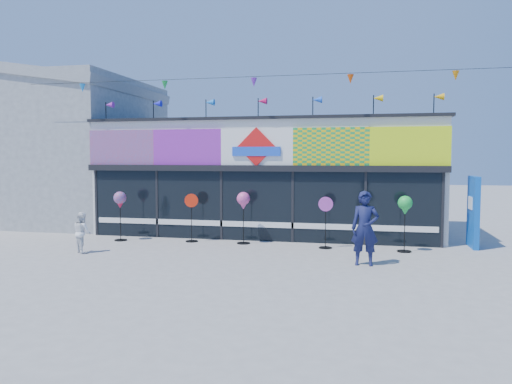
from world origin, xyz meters
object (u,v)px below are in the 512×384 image
(blue_sign, at_px, (473,212))
(spinner_2, at_px, (243,202))
(adult_man, at_px, (365,228))
(child, at_px, (82,232))
(spinner_0, at_px, (120,201))
(spinner_3, at_px, (326,221))
(spinner_4, at_px, (405,207))
(spinner_1, at_px, (192,216))

(blue_sign, height_order, spinner_2, blue_sign)
(adult_man, distance_m, child, 8.00)
(spinner_2, height_order, adult_man, adult_man)
(spinner_0, relative_size, adult_man, 0.86)
(blue_sign, relative_size, spinner_3, 1.39)
(spinner_0, relative_size, child, 1.38)
(blue_sign, distance_m, adult_man, 4.61)
(adult_man, bearing_deg, spinner_3, 118.86)
(spinner_2, xyz_separation_m, spinner_4, (4.92, -0.34, -0.01))
(spinner_0, distance_m, spinner_3, 6.76)
(spinner_1, bearing_deg, spinner_4, -2.85)
(spinner_2, xyz_separation_m, spinner_3, (2.62, -0.25, -0.50))
(blue_sign, distance_m, spinner_2, 7.08)
(spinner_0, height_order, spinner_1, spinner_0)
(spinner_4, relative_size, adult_man, 0.86)
(spinner_0, height_order, child, spinner_0)
(spinner_4, bearing_deg, spinner_2, 176.03)
(spinner_3, relative_size, spinner_4, 0.95)
(spinner_2, distance_m, adult_man, 4.52)
(blue_sign, relative_size, spinner_1, 1.39)
(spinner_4, distance_m, child, 9.39)
(blue_sign, xyz_separation_m, adult_man, (-3.23, -3.29, -0.14))
(spinner_0, height_order, adult_man, adult_man)
(spinner_3, bearing_deg, child, -162.13)
(child, bearing_deg, spinner_4, -129.89)
(spinner_0, height_order, spinner_4, spinner_4)
(spinner_2, height_order, spinner_3, spinner_2)
(child, bearing_deg, spinner_2, -112.65)
(blue_sign, bearing_deg, child, -163.86)
(spinner_2, xyz_separation_m, adult_man, (3.79, -2.43, -0.37))
(spinner_1, distance_m, adult_man, 6.04)
(spinner_0, xyz_separation_m, spinner_4, (9.05, -0.04, 0.01))
(adult_man, bearing_deg, spinner_2, 148.04)
(blue_sign, xyz_separation_m, spinner_4, (-2.10, -1.20, 0.22))
(spinner_1, relative_size, adult_man, 0.83)
(spinner_0, bearing_deg, child, -92.06)
(spinner_3, bearing_deg, spinner_0, -179.60)
(spinner_2, xyz_separation_m, child, (-4.20, -2.45, -0.73))
(spinner_3, bearing_deg, spinner_4, -2.26)
(spinner_2, distance_m, child, 4.92)
(blue_sign, bearing_deg, spinner_4, -150.50)
(spinner_1, distance_m, spinner_3, 4.37)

